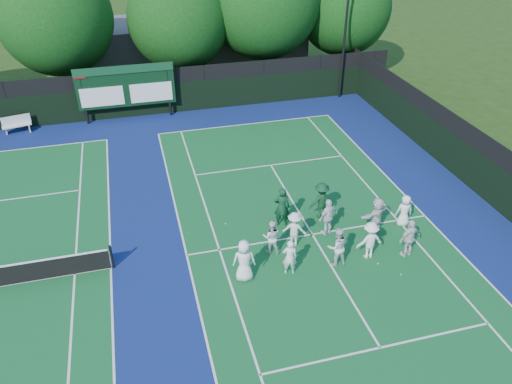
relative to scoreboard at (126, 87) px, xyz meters
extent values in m
plane|color=#1D380F|center=(7.01, -15.59, -2.19)|extent=(120.00, 120.00, 0.00)
cube|color=navy|center=(1.01, -14.59, -2.19)|extent=(34.00, 32.00, 0.01)
cube|color=#115325|center=(7.01, -14.59, -2.18)|extent=(10.97, 23.77, 0.00)
cube|color=silver|center=(7.01, -2.70, -2.18)|extent=(10.97, 0.08, 0.00)
cube|color=silver|center=(1.53, -14.59, -2.18)|extent=(0.08, 23.77, 0.00)
cube|color=silver|center=(12.50, -14.59, -2.18)|extent=(0.08, 23.77, 0.00)
cube|color=silver|center=(2.90, -14.59, -2.18)|extent=(0.08, 23.77, 0.00)
cube|color=silver|center=(11.13, -14.59, -2.18)|extent=(0.08, 23.77, 0.00)
cube|color=silver|center=(7.01, -20.99, -2.18)|extent=(8.23, 0.08, 0.00)
cube|color=silver|center=(7.01, -8.19, -2.18)|extent=(8.23, 0.08, 0.00)
cube|color=silver|center=(7.01, -14.59, -2.18)|extent=(0.08, 12.80, 0.00)
cube|color=silver|center=(-6.99, -2.70, -2.18)|extent=(10.97, 0.08, 0.00)
cube|color=silver|center=(-1.50, -14.59, -2.18)|extent=(0.08, 23.77, 0.00)
cube|color=silver|center=(-2.87, -14.59, -2.18)|extent=(0.08, 23.77, 0.00)
cube|color=black|center=(1.01, 0.41, -1.19)|extent=(34.00, 0.08, 2.00)
cube|color=black|center=(1.01, 0.41, 0.31)|extent=(34.00, 0.05, 1.00)
cube|color=black|center=(16.01, -14.59, -1.19)|extent=(0.08, 32.00, 2.00)
cube|color=black|center=(16.01, -14.59, 0.31)|extent=(0.05, 32.00, 1.00)
cylinder|color=black|center=(-2.59, 0.01, -0.44)|extent=(0.16, 0.16, 3.50)
cylinder|color=black|center=(2.61, 0.01, -0.44)|extent=(0.16, 0.16, 3.50)
cube|color=black|center=(0.01, 0.01, 0.01)|extent=(6.00, 0.15, 2.60)
cube|color=#124124|center=(0.01, -0.09, 1.11)|extent=(6.00, 0.05, 0.50)
cube|color=white|center=(-1.49, -0.09, -0.49)|extent=(2.60, 0.04, 1.20)
cube|color=white|center=(1.51, -0.09, -0.49)|extent=(2.60, 0.04, 1.20)
cube|color=maroon|center=(-2.59, -0.09, 1.01)|extent=(0.70, 0.04, 0.50)
cube|color=#525257|center=(5.01, 8.41, -0.19)|extent=(18.00, 6.00, 4.00)
cylinder|color=black|center=(14.51, 0.11, 2.81)|extent=(0.16, 0.16, 10.00)
cylinder|color=black|center=(-1.39, -14.59, -1.64)|extent=(0.10, 0.10, 1.10)
cube|color=silver|center=(-6.68, -0.29, -1.73)|extent=(1.71, 0.80, 0.07)
cube|color=silver|center=(-6.68, -0.12, -1.42)|extent=(1.62, 0.44, 0.55)
cube|color=silver|center=(-7.35, -0.29, -1.97)|extent=(0.15, 0.39, 0.44)
cube|color=silver|center=(-6.02, -0.29, -1.97)|extent=(0.15, 0.39, 0.44)
cylinder|color=black|center=(-3.71, 3.91, -0.71)|extent=(0.44, 0.44, 2.96)
sphere|color=#0C370F|center=(-3.71, 3.91, 3.46)|extent=(7.19, 7.19, 7.19)
sphere|color=#0C370F|center=(-3.11, 4.21, 2.74)|extent=(5.03, 5.03, 5.03)
cylinder|color=black|center=(4.04, 3.91, -0.90)|extent=(0.44, 0.44, 2.58)
sphere|color=#0C370F|center=(4.04, 3.91, 2.96)|extent=(6.84, 6.84, 6.84)
sphere|color=#0C370F|center=(4.64, 4.21, 2.27)|extent=(4.79, 4.79, 4.79)
cylinder|color=black|center=(9.94, 3.91, -0.68)|extent=(0.44, 0.44, 3.03)
sphere|color=#0C370F|center=(9.94, 3.91, 3.78)|extent=(7.84, 7.84, 7.84)
sphere|color=#0C370F|center=(10.54, 4.21, 2.99)|extent=(5.49, 5.49, 5.49)
cylinder|color=black|center=(16.03, 3.91, -0.85)|extent=(0.44, 0.44, 2.68)
sphere|color=#0C370F|center=(16.03, 3.91, 3.00)|extent=(6.69, 6.69, 6.69)
sphere|color=#0C370F|center=(16.63, 4.21, 2.33)|extent=(4.68, 4.68, 4.68)
sphere|color=#C0D819|center=(3.84, -14.96, -2.16)|extent=(0.07, 0.07, 0.07)
sphere|color=#C0D819|center=(8.33, -13.28, -2.16)|extent=(0.07, 0.07, 0.07)
sphere|color=#C0D819|center=(9.45, -17.95, -2.16)|extent=(0.07, 0.07, 0.07)
sphere|color=#C0D819|center=(3.53, -12.87, -2.16)|extent=(0.07, 0.07, 0.07)
sphere|color=#C0D819|center=(8.86, -17.12, -2.16)|extent=(0.07, 0.07, 0.07)
imported|color=white|center=(3.49, -16.55, -1.29)|extent=(0.97, 0.73, 1.80)
imported|color=white|center=(5.26, -16.67, -1.41)|extent=(0.64, 0.50, 1.57)
imported|color=silver|center=(7.24, -16.61, -1.34)|extent=(0.86, 0.68, 1.71)
imported|color=white|center=(8.67, -16.57, -1.36)|extent=(1.11, 0.67, 1.67)
imported|color=silver|center=(10.26, -16.88, -1.33)|extent=(1.08, 0.64, 1.72)
imported|color=silver|center=(4.96, -15.24, -1.43)|extent=(0.89, 0.79, 1.53)
imported|color=silver|center=(6.01, -15.02, -1.40)|extent=(1.18, 0.96, 1.59)
imported|color=silver|center=(7.66, -14.64, -1.33)|extent=(1.10, 0.75, 1.73)
imported|color=silver|center=(9.73, -15.04, -1.34)|extent=(1.65, 1.05, 1.70)
imported|color=white|center=(11.14, -14.93, -1.43)|extent=(0.79, 0.56, 1.52)
imported|color=#0F3920|center=(5.93, -13.53, -1.24)|extent=(0.79, 0.61, 1.91)
imported|color=#0F391E|center=(7.83, -13.40, -1.31)|extent=(1.23, 0.83, 1.76)
camera|label=1|loc=(0.17, -30.72, 10.93)|focal=35.00mm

